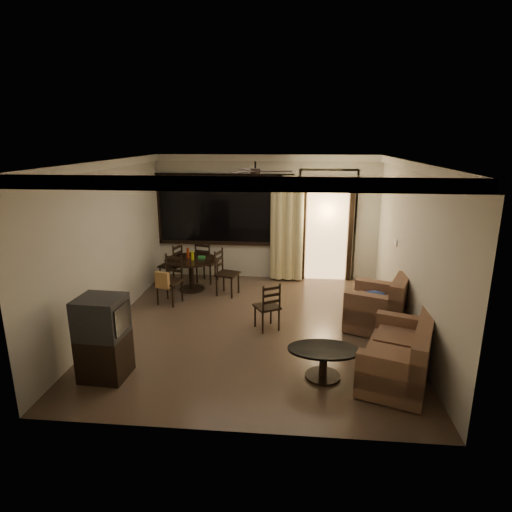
# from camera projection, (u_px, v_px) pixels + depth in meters

# --- Properties ---
(ground) EXTENTS (5.50, 5.50, 0.00)m
(ground) POSITION_uv_depth(u_px,v_px,m) (255.00, 327.00, 7.39)
(ground) COLOR #7F6651
(ground) RESTS_ON ground
(room_shell) EXTENTS (5.50, 6.70, 5.50)m
(room_shell) POSITION_uv_depth(u_px,v_px,m) (293.00, 206.00, 8.54)
(room_shell) COLOR beige
(room_shell) RESTS_ON ground
(dining_table) EXTENTS (1.09, 1.09, 0.90)m
(dining_table) POSITION_uv_depth(u_px,v_px,m) (191.00, 265.00, 9.06)
(dining_table) COLOR black
(dining_table) RESTS_ON ground
(dining_chair_west) EXTENTS (0.52, 0.52, 0.95)m
(dining_chair_west) POSITION_uv_depth(u_px,v_px,m) (172.00, 273.00, 9.39)
(dining_chair_west) COLOR black
(dining_chair_west) RESTS_ON ground
(dining_chair_east) EXTENTS (0.52, 0.52, 0.95)m
(dining_chair_east) POSITION_uv_depth(u_px,v_px,m) (227.00, 282.00, 8.83)
(dining_chair_east) COLOR black
(dining_chair_east) RESTS_ON ground
(dining_chair_south) EXTENTS (0.52, 0.56, 0.95)m
(dining_chair_south) POSITION_uv_depth(u_px,v_px,m) (169.00, 289.00, 8.35)
(dining_chair_south) COLOR black
(dining_chair_south) RESTS_ON ground
(dining_chair_north) EXTENTS (0.52, 0.52, 0.95)m
(dining_chair_north) POSITION_uv_depth(u_px,v_px,m) (207.00, 270.00, 9.62)
(dining_chair_north) COLOR black
(dining_chair_north) RESTS_ON ground
(tv_cabinet) EXTENTS (0.64, 0.57, 1.15)m
(tv_cabinet) POSITION_uv_depth(u_px,v_px,m) (103.00, 338.00, 5.71)
(tv_cabinet) COLOR black
(tv_cabinet) RESTS_ON ground
(sofa) EXTENTS (1.28, 1.70, 0.81)m
(sofa) POSITION_uv_depth(u_px,v_px,m) (401.00, 356.00, 5.72)
(sofa) COLOR #432A1F
(sofa) RESTS_ON ground
(armchair) EXTENTS (1.19, 1.19, 0.92)m
(armchair) POSITION_uv_depth(u_px,v_px,m) (380.00, 308.00, 7.19)
(armchair) COLOR #432A1F
(armchair) RESTS_ON ground
(coffee_table) EXTENTS (0.98, 0.59, 0.43)m
(coffee_table) POSITION_uv_depth(u_px,v_px,m) (323.00, 358.00, 5.76)
(coffee_table) COLOR black
(coffee_table) RESTS_ON ground
(side_chair) EXTENTS (0.51, 0.51, 0.84)m
(side_chair) POSITION_uv_depth(u_px,v_px,m) (267.00, 315.00, 7.24)
(side_chair) COLOR black
(side_chair) RESTS_ON ground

